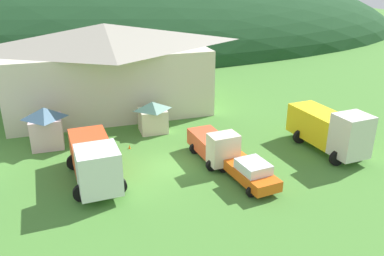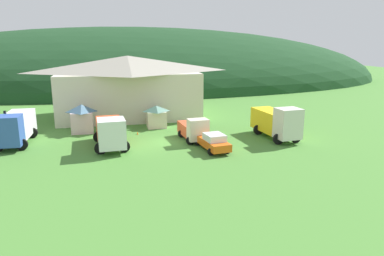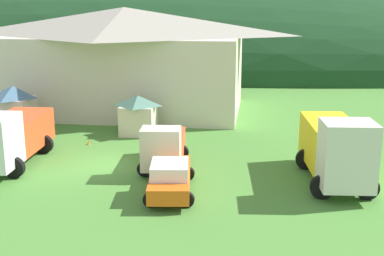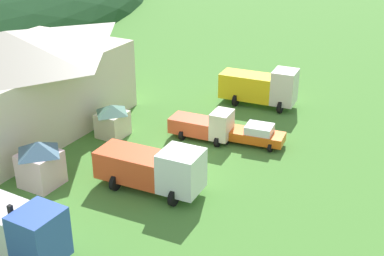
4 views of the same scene
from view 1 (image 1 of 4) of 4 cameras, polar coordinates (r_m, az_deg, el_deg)
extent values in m
plane|color=#477F33|center=(27.93, -3.05, -5.44)|extent=(200.00, 200.00, 0.00)
ellipsoid|color=#193D1E|center=(81.05, -13.57, 12.26)|extent=(130.91, 60.00, 26.74)
cube|color=beige|center=(39.56, -12.07, 7.13)|extent=(18.11, 10.97, 6.07)
pyramid|color=gray|center=(38.75, -12.55, 12.99)|extent=(19.56, 11.84, 2.12)
cube|color=beige|center=(33.45, -5.66, 1.09)|extent=(2.22, 2.04, 1.96)
pyramid|color=#4C7A6B|center=(33.01, -5.75, 3.24)|extent=(2.40, 2.20, 0.69)
cube|color=beige|center=(32.41, -20.24, -0.55)|extent=(2.34, 2.37, 2.35)
pyramid|color=#42667F|center=(31.87, -20.61, 2.09)|extent=(2.53, 2.56, 0.82)
cube|color=white|center=(23.96, -13.37, -5.90)|extent=(2.57, 2.65, 2.67)
cube|color=black|center=(23.59, -13.45, -4.77)|extent=(1.42, 2.08, 0.85)
cube|color=#E04C23|center=(27.34, -14.43, -3.32)|extent=(2.69, 4.77, 1.87)
cylinder|color=black|center=(24.72, -10.64, -8.27)|extent=(1.10, 0.30, 1.10)
cylinder|color=black|center=(24.53, -15.58, -9.01)|extent=(1.10, 0.30, 1.10)
cylinder|color=black|center=(28.47, -12.32, -4.16)|extent=(1.10, 0.30, 1.10)
cylinder|color=black|center=(28.30, -16.58, -4.77)|extent=(1.10, 0.30, 1.10)
cube|color=beige|center=(26.95, 4.53, -3.06)|extent=(2.08, 1.56, 2.15)
cube|color=black|center=(26.70, 4.63, -2.20)|extent=(1.15, 1.20, 0.69)
cube|color=#DB512D|center=(29.14, 2.34, -2.03)|extent=(2.25, 3.64, 1.20)
cylinder|color=black|center=(27.77, 6.02, -4.78)|extent=(0.80, 0.30, 0.80)
cylinder|color=black|center=(27.08, 2.88, -5.41)|extent=(0.80, 0.30, 0.80)
cylinder|color=black|center=(30.15, 3.36, -2.45)|extent=(0.80, 0.30, 0.80)
cylinder|color=black|center=(29.51, 0.42, -2.97)|extent=(0.80, 0.30, 0.80)
cube|color=silver|center=(29.59, 22.00, -1.05)|extent=(2.49, 2.21, 3.05)
cube|color=black|center=(29.29, 22.32, 0.08)|extent=(1.38, 1.72, 0.98)
cube|color=yellow|center=(32.02, 17.73, 0.48)|extent=(2.74, 5.01, 2.26)
cylinder|color=black|center=(30.86, 22.95, -3.36)|extent=(1.10, 0.30, 1.10)
cylinder|color=black|center=(29.52, 20.18, -4.09)|extent=(1.10, 0.30, 1.10)
cylinder|color=black|center=(33.56, 18.04, -0.66)|extent=(1.10, 0.30, 1.10)
cylinder|color=black|center=(32.33, 15.32, -1.20)|extent=(1.10, 0.30, 1.10)
cube|color=orange|center=(25.88, 8.03, -6.28)|extent=(2.43, 5.23, 0.70)
cube|color=silver|center=(25.13, 8.85, -5.53)|extent=(1.91, 2.21, 0.62)
cylinder|color=black|center=(25.24, 11.62, -8.23)|extent=(0.68, 0.24, 0.68)
cylinder|color=black|center=(24.43, 8.59, -9.09)|extent=(0.68, 0.24, 0.68)
cylinder|color=black|center=(27.69, 7.46, -5.07)|extent=(0.68, 0.24, 0.68)
cylinder|color=black|center=(26.95, 4.60, -5.74)|extent=(0.68, 0.24, 0.68)
cone|color=orange|center=(30.81, -9.00, -2.96)|extent=(0.36, 0.36, 0.62)
camera|label=2|loc=(12.06, 153.49, -33.07)|focal=34.06mm
camera|label=3|loc=(14.95, 74.93, -10.60)|focal=48.07mm
camera|label=4|loc=(25.14, -95.60, 10.19)|focal=48.68mm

